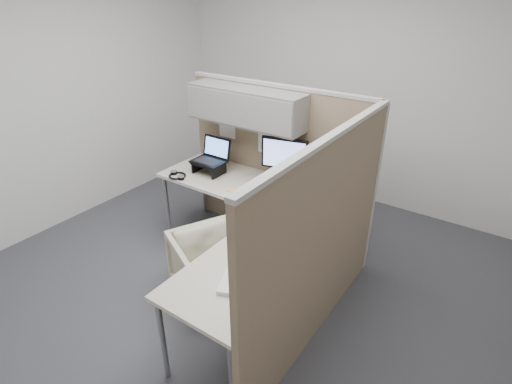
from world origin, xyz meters
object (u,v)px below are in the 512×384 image
Objects in this scene: monitor_left at (284,158)px; desk at (250,215)px; office_chair at (215,264)px; keyboard at (273,204)px.

desk is at bearing -100.23° from monitor_left.
monitor_left is at bearing 92.90° from desk.
office_chair is at bearing -109.09° from monitor_left.
desk is 4.10× the size of keyboard.
office_chair is (-0.13, -0.34, -0.36)m from desk.
office_chair is at bearing -116.97° from keyboard.
monitor_left is (-0.03, 0.59, 0.32)m from desk.
office_chair is 0.72m from keyboard.
office_chair is 1.41× the size of monitor_left.
desk is 0.23m from keyboard.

